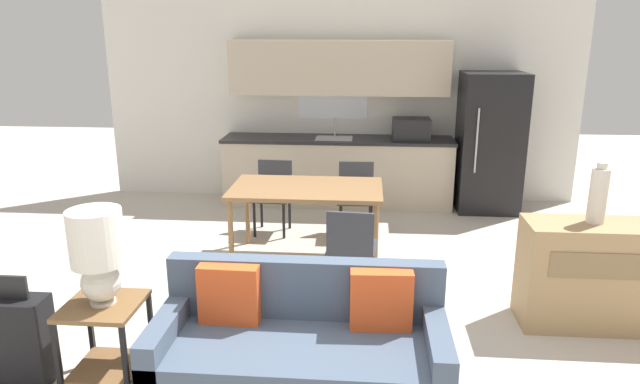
{
  "coord_description": "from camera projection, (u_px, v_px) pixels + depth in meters",
  "views": [
    {
      "loc": [
        0.39,
        -3.14,
        2.28
      ],
      "look_at": [
        -0.0,
        1.5,
        0.95
      ],
      "focal_mm": 32.0,
      "sensor_mm": 36.0,
      "label": 1
    }
  ],
  "objects": [
    {
      "name": "wall_back",
      "position": [
        339.0,
        100.0,
        7.73
      ],
      "size": [
        6.4,
        0.07,
        2.7
      ],
      "color": "silver",
      "rests_on": "ground_plane"
    },
    {
      "name": "kitchen_counter",
      "position": [
        339.0,
        142.0,
        7.58
      ],
      "size": [
        3.04,
        0.65,
        2.15
      ],
      "color": "beige",
      "rests_on": "ground_plane"
    },
    {
      "name": "refrigerator",
      "position": [
        489.0,
        142.0,
        7.31
      ],
      "size": [
        0.77,
        0.76,
        1.77
      ],
      "color": "black",
      "rests_on": "ground_plane"
    },
    {
      "name": "dining_table",
      "position": [
        307.0,
        193.0,
        5.7
      ],
      "size": [
        1.51,
        0.89,
        0.77
      ],
      "color": "olive",
      "rests_on": "ground_plane"
    },
    {
      "name": "couch",
      "position": [
        301.0,
        344.0,
        3.67
      ],
      "size": [
        1.84,
        0.8,
        0.81
      ],
      "color": "#3D2D1E",
      "rests_on": "ground_plane"
    },
    {
      "name": "side_table",
      "position": [
        105.0,
        330.0,
        3.7
      ],
      "size": [
        0.48,
        0.48,
        0.59
      ],
      "color": "brown",
      "rests_on": "ground_plane"
    },
    {
      "name": "table_lamp",
      "position": [
        97.0,
        251.0,
        3.56
      ],
      "size": [
        0.34,
        0.34,
        0.63
      ],
      "color": "silver",
      "rests_on": "side_table"
    },
    {
      "name": "credenza",
      "position": [
        605.0,
        275.0,
        4.47
      ],
      "size": [
        1.28,
        0.46,
        0.85
      ],
      "color": "tan",
      "rests_on": "ground_plane"
    },
    {
      "name": "vase",
      "position": [
        598.0,
        195.0,
        4.33
      ],
      "size": [
        0.13,
        0.13,
        0.47
      ],
      "color": "beige",
      "rests_on": "credenza"
    },
    {
      "name": "dining_chair_far_right",
      "position": [
        356.0,
        194.0,
        6.5
      ],
      "size": [
        0.43,
        0.43,
        0.82
      ],
      "rotation": [
        0.0,
        0.0,
        0.03
      ],
      "color": "#38383D",
      "rests_on": "ground_plane"
    },
    {
      "name": "dining_chair_far_left",
      "position": [
        273.0,
        192.0,
        6.58
      ],
      "size": [
        0.44,
        0.44,
        0.82
      ],
      "rotation": [
        0.0,
        0.0,
        -0.06
      ],
      "color": "#38383D",
      "rests_on": "ground_plane"
    },
    {
      "name": "dining_chair_near_right",
      "position": [
        351.0,
        246.0,
        4.93
      ],
      "size": [
        0.45,
        0.45,
        0.82
      ],
      "rotation": [
        0.0,
        0.0,
        3.07
      ],
      "color": "#38383D",
      "rests_on": "ground_plane"
    },
    {
      "name": "suitcase",
      "position": [
        14.0,
        339.0,
        3.77
      ],
      "size": [
        0.48,
        0.22,
        0.76
      ],
      "color": "black",
      "rests_on": "ground_plane"
    }
  ]
}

